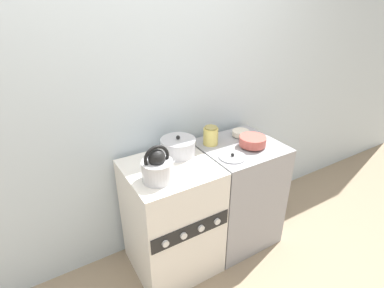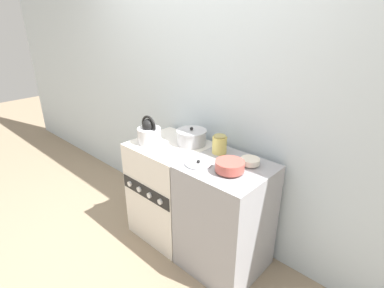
{
  "view_description": "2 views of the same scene",
  "coord_description": "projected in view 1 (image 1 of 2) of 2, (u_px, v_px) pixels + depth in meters",
  "views": [
    {
      "loc": [
        -0.74,
        -1.24,
        1.88
      ],
      "look_at": [
        0.18,
        0.29,
        0.98
      ],
      "focal_mm": 28.0,
      "sensor_mm": 36.0,
      "label": 1
    },
    {
      "loc": [
        1.65,
        -1.23,
        1.82
      ],
      "look_at": [
        0.27,
        0.25,
        0.95
      ],
      "focal_mm": 28.0,
      "sensor_mm": 36.0,
      "label": 2
    }
  ],
  "objects": [
    {
      "name": "ground_plane",
      "position": [
        192.0,
        288.0,
        2.13
      ],
      "size": [
        12.0,
        12.0,
        0.0
      ],
      "primitive_type": "plane",
      "color": "gray"
    },
    {
      "name": "wall_back",
      "position": [
        145.0,
        96.0,
        2.04
      ],
      "size": [
        7.0,
        0.06,
        2.5
      ],
      "color": "silver",
      "rests_on": "ground_plane"
    },
    {
      "name": "stove",
      "position": [
        172.0,
        218.0,
        2.15
      ],
      "size": [
        0.58,
        0.57,
        0.86
      ],
      "color": "silver",
      "rests_on": "ground_plane"
    },
    {
      "name": "counter",
      "position": [
        237.0,
        193.0,
        2.41
      ],
      "size": [
        0.58,
        0.55,
        0.87
      ],
      "color": "#99999E",
      "rests_on": "ground_plane"
    },
    {
      "name": "kettle",
      "position": [
        158.0,
        167.0,
        1.78
      ],
      "size": [
        0.23,
        0.19,
        0.23
      ],
      "color": "silver",
      "rests_on": "stove"
    },
    {
      "name": "cooking_pot",
      "position": [
        178.0,
        147.0,
        2.08
      ],
      "size": [
        0.24,
        0.24,
        0.14
      ],
      "color": "#B2B2B7",
      "rests_on": "stove"
    },
    {
      "name": "enamel_bowl",
      "position": [
        253.0,
        141.0,
        2.18
      ],
      "size": [
        0.19,
        0.19,
        0.08
      ],
      "color": "#B75147",
      "rests_on": "counter"
    },
    {
      "name": "small_ceramic_bowl",
      "position": [
        241.0,
        133.0,
        2.34
      ],
      "size": [
        0.13,
        0.13,
        0.05
      ],
      "color": "beige",
      "rests_on": "counter"
    },
    {
      "name": "storage_jar",
      "position": [
        211.0,
        136.0,
        2.21
      ],
      "size": [
        0.11,
        0.11,
        0.14
      ],
      "color": "#E0CC66",
      "rests_on": "counter"
    },
    {
      "name": "loose_pot_lid",
      "position": [
        232.0,
        157.0,
        2.05
      ],
      "size": [
        0.19,
        0.19,
        0.03
      ],
      "color": "#B2B2B7",
      "rests_on": "counter"
    }
  ]
}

